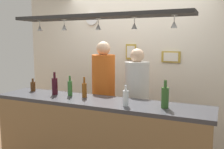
% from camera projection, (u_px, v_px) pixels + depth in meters
% --- Properties ---
extents(back_wall, '(4.40, 0.06, 2.60)m').
position_uv_depth(back_wall, '(136.00, 66.00, 4.28)').
color(back_wall, silver).
rests_on(back_wall, ground_plane).
extents(bar_counter, '(2.70, 0.55, 1.03)m').
position_uv_depth(bar_counter, '(91.00, 131.00, 2.91)').
color(bar_counter, '#38383D').
rests_on(bar_counter, ground_plane).
extents(overhead_glass_rack, '(2.20, 0.36, 0.04)m').
position_uv_depth(overhead_glass_rack, '(98.00, 16.00, 2.92)').
color(overhead_glass_rack, black).
extents(hanging_wineglass_far_left, '(0.07, 0.07, 0.13)m').
position_uv_depth(hanging_wineglass_far_left, '(40.00, 28.00, 3.28)').
color(hanging_wineglass_far_left, silver).
rests_on(hanging_wineglass_far_left, overhead_glass_rack).
extents(hanging_wineglass_left, '(0.07, 0.07, 0.13)m').
position_uv_depth(hanging_wineglass_left, '(64.00, 27.00, 3.08)').
color(hanging_wineglass_left, silver).
rests_on(hanging_wineglass_left, overhead_glass_rack).
extents(hanging_wineglass_center_left, '(0.07, 0.07, 0.13)m').
position_uv_depth(hanging_wineglass_center_left, '(98.00, 26.00, 2.94)').
color(hanging_wineglass_center_left, silver).
rests_on(hanging_wineglass_center_left, overhead_glass_rack).
extents(hanging_wineglass_center, '(0.07, 0.07, 0.13)m').
position_uv_depth(hanging_wineglass_center, '(134.00, 25.00, 2.78)').
color(hanging_wineglass_center, silver).
rests_on(hanging_wineglass_center, overhead_glass_rack).
extents(hanging_wineglass_center_right, '(0.07, 0.07, 0.13)m').
position_uv_depth(hanging_wineglass_center_right, '(174.00, 24.00, 2.53)').
color(hanging_wineglass_center_right, silver).
rests_on(hanging_wineglass_center_right, overhead_glass_rack).
extents(person_middle_orange_shirt, '(0.34, 0.34, 1.72)m').
position_uv_depth(person_middle_orange_shirt, '(104.00, 88.00, 3.69)').
color(person_middle_orange_shirt, '#2D334C').
rests_on(person_middle_orange_shirt, ground_plane).
extents(person_right_white_patterned_shirt, '(0.34, 0.34, 1.63)m').
position_uv_depth(person_right_white_patterned_shirt, '(137.00, 95.00, 3.49)').
color(person_right_white_patterned_shirt, '#2D334C').
rests_on(person_right_white_patterned_shirt, ground_plane).
extents(bottle_beer_green_import, '(0.06, 0.06, 0.26)m').
position_uv_depth(bottle_beer_green_import, '(70.00, 88.00, 3.23)').
color(bottle_beer_green_import, '#336B2D').
rests_on(bottle_beer_green_import, bar_counter).
extents(bottle_wine_dark_red, '(0.08, 0.08, 0.30)m').
position_uv_depth(bottle_wine_dark_red, '(55.00, 86.00, 3.30)').
color(bottle_wine_dark_red, '#380F19').
rests_on(bottle_wine_dark_red, bar_counter).
extents(bottle_champagne_green, '(0.08, 0.08, 0.30)m').
position_uv_depth(bottle_champagne_green, '(165.00, 97.00, 2.64)').
color(bottle_champagne_green, '#2D5623').
rests_on(bottle_champagne_green, bar_counter).
extents(bottle_beer_brown_stubby, '(0.07, 0.07, 0.18)m').
position_uv_depth(bottle_beer_brown_stubby, '(33.00, 86.00, 3.53)').
color(bottle_beer_brown_stubby, '#512D14').
rests_on(bottle_beer_brown_stubby, bar_counter).
extents(bottle_soda_clear, '(0.06, 0.06, 0.23)m').
position_uv_depth(bottle_soda_clear, '(126.00, 98.00, 2.72)').
color(bottle_soda_clear, silver).
rests_on(bottle_soda_clear, bar_counter).
extents(bottle_beer_amber_tall, '(0.06, 0.06, 0.26)m').
position_uv_depth(bottle_beer_amber_tall, '(84.00, 90.00, 3.14)').
color(bottle_beer_amber_tall, brown).
rests_on(bottle_beer_amber_tall, bar_counter).
extents(picture_frame_lower_pair, '(0.30, 0.02, 0.18)m').
position_uv_depth(picture_frame_lower_pair, '(171.00, 57.00, 3.97)').
color(picture_frame_lower_pair, '#B29338').
rests_on(picture_frame_lower_pair, back_wall).
extents(picture_frame_crest, '(0.18, 0.02, 0.26)m').
position_uv_depth(picture_frame_crest, '(131.00, 52.00, 4.24)').
color(picture_frame_crest, '#B29338').
rests_on(picture_frame_crest, back_wall).
extents(wall_clock, '(0.22, 0.03, 0.22)m').
position_uv_depth(wall_clock, '(92.00, 19.00, 4.46)').
color(wall_clock, white).
rests_on(wall_clock, back_wall).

